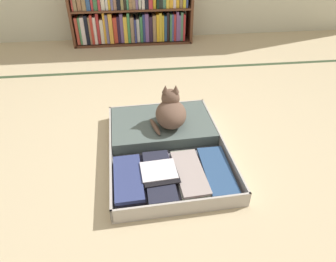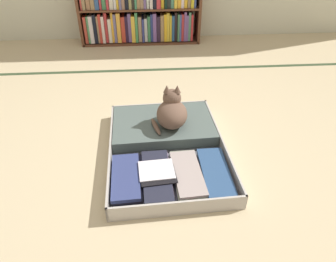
# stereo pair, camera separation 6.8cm
# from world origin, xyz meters

# --- Properties ---
(ground_plane) EXTENTS (10.00, 10.00, 0.00)m
(ground_plane) POSITION_xyz_m (0.00, 0.00, 0.00)
(ground_plane) COLOR #CBB68E
(tatami_border) EXTENTS (4.80, 0.05, 0.00)m
(tatami_border) POSITION_xyz_m (0.00, 1.40, 0.00)
(tatami_border) COLOR #34462B
(tatami_border) RESTS_ON ground_plane
(bookshelf) EXTENTS (1.38, 0.29, 0.79)m
(bookshelf) POSITION_xyz_m (-0.12, 2.23, 0.37)
(bookshelf) COLOR brown
(bookshelf) RESTS_ON ground_plane
(open_suitcase) EXTENTS (0.76, 1.01, 0.10)m
(open_suitcase) POSITION_xyz_m (0.04, 0.14, 0.04)
(open_suitcase) COLOR #B9B2AB
(open_suitcase) RESTS_ON ground_plane
(black_cat) EXTENTS (0.26, 0.28, 0.27)m
(black_cat) POSITION_xyz_m (0.10, 0.29, 0.19)
(black_cat) COLOR brown
(black_cat) RESTS_ON open_suitcase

